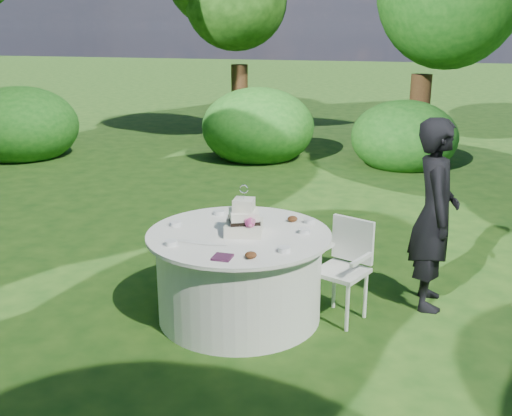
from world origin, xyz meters
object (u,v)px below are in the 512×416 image
at_px(table, 239,275).
at_px(cake, 244,221).
at_px(guest, 435,215).
at_px(chair, 346,261).
at_px(napkins, 222,257).

relative_size(table, cake, 3.68).
distance_m(guest, chair, 0.90).
height_order(guest, cake, guest).
height_order(napkins, chair, chair).
relative_size(napkins, guest, 0.08).
xyz_separation_m(napkins, guest, (1.52, 1.30, 0.07)).
bearing_deg(guest, chair, 118.14).
height_order(guest, table, guest).
bearing_deg(napkins, chair, 45.62).
bearing_deg(cake, chair, 17.11).
bearing_deg(chair, guest, 33.40).
bearing_deg(cake, guest, 25.10).
height_order(guest, chair, guest).
xyz_separation_m(napkins, chair, (0.82, 0.84, -0.26)).
xyz_separation_m(table, cake, (0.05, -0.01, 0.50)).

